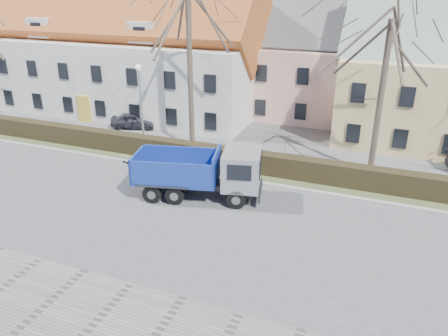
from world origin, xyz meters
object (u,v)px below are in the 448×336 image
at_px(dump_truck, 194,172).
at_px(streetlight, 141,108).
at_px(cart_frame, 123,158).
at_px(parked_car_a, 134,120).

relative_size(dump_truck, streetlight, 1.19).
bearing_deg(cart_frame, dump_truck, -22.51).
bearing_deg(parked_car_a, cart_frame, -169.14).
height_order(dump_truck, cart_frame, dump_truck).
bearing_deg(streetlight, parked_car_a, 129.83).
distance_m(dump_truck, cart_frame, 6.86).
xyz_separation_m(streetlight, cart_frame, (-0.01, -2.60, -2.65)).
xyz_separation_m(cart_frame, parked_car_a, (-3.29, 6.56, 0.28)).
bearing_deg(cart_frame, parked_car_a, 116.64).
distance_m(streetlight, parked_car_a, 5.68).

